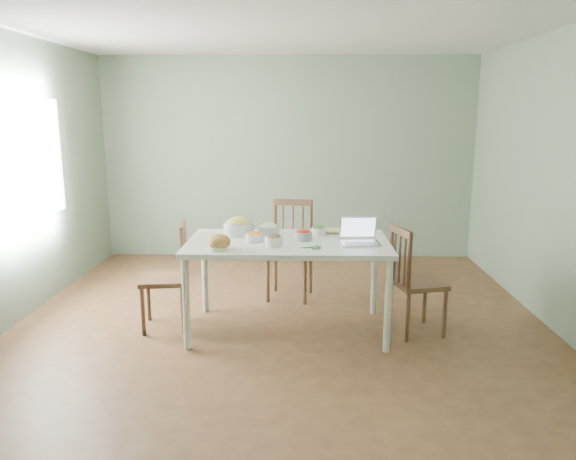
{
  "coord_description": "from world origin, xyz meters",
  "views": [
    {
      "loc": [
        0.2,
        -4.91,
        1.94
      ],
      "look_at": [
        0.07,
        -0.2,
        0.94
      ],
      "focal_mm": 34.01,
      "sensor_mm": 36.0,
      "label": 1
    }
  ],
  "objects_px": {
    "dining_table": "(288,286)",
    "bowl_squash": "(239,226)",
    "bread_boule": "(219,242)",
    "chair_left": "(164,276)",
    "laptop": "(361,232)",
    "chair_far": "(290,251)",
    "chair_right": "(418,280)"
  },
  "relations": [
    {
      "from": "bowl_squash",
      "to": "laptop",
      "type": "distance_m",
      "value": 1.15
    },
    {
      "from": "chair_far",
      "to": "chair_right",
      "type": "height_order",
      "value": "chair_far"
    },
    {
      "from": "chair_far",
      "to": "dining_table",
      "type": "bearing_deg",
      "value": -80.37
    },
    {
      "from": "chair_left",
      "to": "chair_right",
      "type": "relative_size",
      "value": 1.0
    },
    {
      "from": "dining_table",
      "to": "bread_boule",
      "type": "xyz_separation_m",
      "value": [
        -0.57,
        -0.31,
        0.48
      ]
    },
    {
      "from": "chair_right",
      "to": "laptop",
      "type": "xyz_separation_m",
      "value": [
        -0.53,
        -0.09,
        0.46
      ]
    },
    {
      "from": "dining_table",
      "to": "bread_boule",
      "type": "distance_m",
      "value": 0.81
    },
    {
      "from": "chair_far",
      "to": "chair_right",
      "type": "xyz_separation_m",
      "value": [
        1.17,
        -0.93,
        -0.03
      ]
    },
    {
      "from": "laptop",
      "to": "bread_boule",
      "type": "bearing_deg",
      "value": -173.2
    },
    {
      "from": "laptop",
      "to": "chair_far",
      "type": "bearing_deg",
      "value": 119.09
    },
    {
      "from": "bowl_squash",
      "to": "chair_far",
      "type": "bearing_deg",
      "value": 55.34
    },
    {
      "from": "chair_far",
      "to": "bowl_squash",
      "type": "distance_m",
      "value": 0.9
    },
    {
      "from": "chair_left",
      "to": "bread_boule",
      "type": "distance_m",
      "value": 0.79
    },
    {
      "from": "chair_left",
      "to": "laptop",
      "type": "xyz_separation_m",
      "value": [
        1.77,
        -0.14,
        0.46
      ]
    },
    {
      "from": "chair_far",
      "to": "chair_right",
      "type": "relative_size",
      "value": 1.07
    },
    {
      "from": "dining_table",
      "to": "chair_left",
      "type": "distance_m",
      "value": 1.14
    },
    {
      "from": "bowl_squash",
      "to": "laptop",
      "type": "relative_size",
      "value": 0.85
    },
    {
      "from": "dining_table",
      "to": "bread_boule",
      "type": "relative_size",
      "value": 9.17
    },
    {
      "from": "chair_far",
      "to": "chair_left",
      "type": "bearing_deg",
      "value": -133.26
    },
    {
      "from": "chair_right",
      "to": "bread_boule",
      "type": "xyz_separation_m",
      "value": [
        -1.73,
        -0.3,
        0.41
      ]
    },
    {
      "from": "bread_boule",
      "to": "bowl_squash",
      "type": "bearing_deg",
      "value": 79.85
    },
    {
      "from": "bread_boule",
      "to": "bowl_squash",
      "type": "distance_m",
      "value": 0.57
    },
    {
      "from": "dining_table",
      "to": "bowl_squash",
      "type": "relative_size",
      "value": 6.34
    },
    {
      "from": "bowl_squash",
      "to": "laptop",
      "type": "xyz_separation_m",
      "value": [
        1.1,
        -0.35,
        0.03
      ]
    },
    {
      "from": "chair_right",
      "to": "bread_boule",
      "type": "bearing_deg",
      "value": 84.79
    },
    {
      "from": "dining_table",
      "to": "chair_left",
      "type": "relative_size",
      "value": 1.82
    },
    {
      "from": "chair_far",
      "to": "bread_boule",
      "type": "relative_size",
      "value": 5.34
    },
    {
      "from": "dining_table",
      "to": "bowl_squash",
      "type": "xyz_separation_m",
      "value": [
        -0.47,
        0.25,
        0.5
      ]
    },
    {
      "from": "chair_right",
      "to": "bread_boule",
      "type": "relative_size",
      "value": 5.01
    },
    {
      "from": "dining_table",
      "to": "chair_right",
      "type": "height_order",
      "value": "chair_right"
    },
    {
      "from": "chair_left",
      "to": "laptop",
      "type": "height_order",
      "value": "laptop"
    },
    {
      "from": "chair_left",
      "to": "chair_far",
      "type": "bearing_deg",
      "value": 119.42
    }
  ]
}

